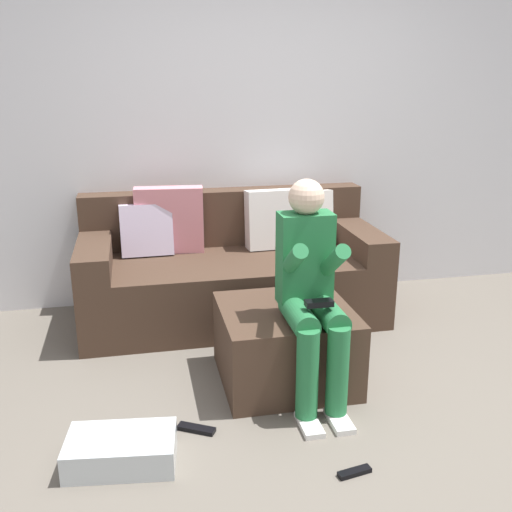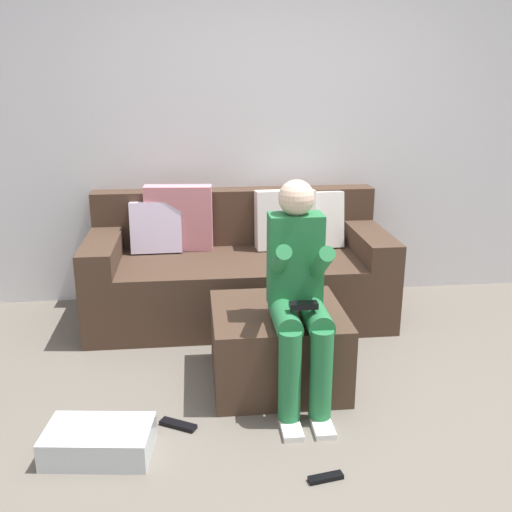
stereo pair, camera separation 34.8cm
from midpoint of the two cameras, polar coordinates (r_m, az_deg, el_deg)
ground_plane at (r=3.07m, az=9.94°, el=-16.54°), size 7.10×7.10×0.00m
wall_back at (r=4.51m, az=3.81°, el=12.00°), size 5.46×0.10×2.55m
couch_sectional at (r=4.23m, az=0.64°, el=-1.33°), size 2.10×0.92×0.94m
ottoman at (r=3.37m, az=5.09°, el=-8.76°), size 0.73×0.70×0.44m
person_seated at (r=3.03m, az=7.50°, el=-3.48°), size 0.29×0.61×1.18m
storage_bin at (r=2.89m, az=-11.62°, el=-17.37°), size 0.52×0.35×0.14m
remote_near_ottoman at (r=2.77m, az=10.65°, el=-20.58°), size 0.16×0.07×0.02m
remote_by_storage_bin at (r=3.06m, az=-4.26°, el=-16.17°), size 0.19×0.14×0.02m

